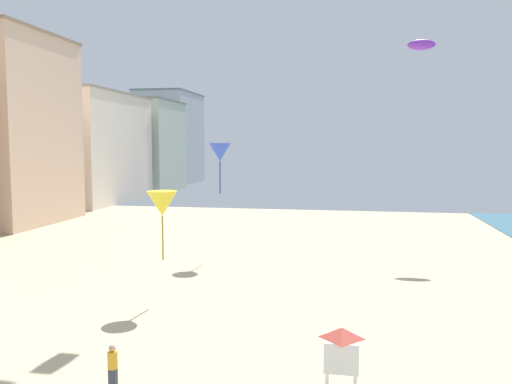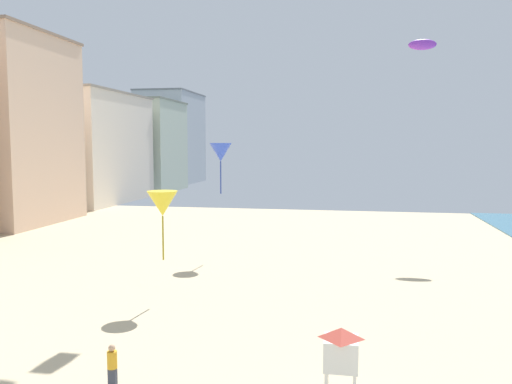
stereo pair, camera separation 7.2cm
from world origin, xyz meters
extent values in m
cube|color=silver|center=(-31.17, 63.80, 7.86)|extent=(14.35, 20.30, 15.73)
cube|color=gray|center=(-31.17, 63.80, 15.88)|extent=(14.63, 20.71, 0.30)
cube|color=#B7C6B2|center=(-31.17, 83.30, 8.11)|extent=(15.36, 14.66, 16.22)
cube|color=slate|center=(-31.17, 83.30, 16.37)|extent=(15.67, 14.95, 0.30)
cube|color=#ADB7C1|center=(-31.17, 102.78, 9.80)|extent=(10.77, 17.36, 19.60)
cube|color=slate|center=(-31.17, 102.78, 19.75)|extent=(10.99, 17.71, 0.30)
cube|color=#383D4C|center=(0.11, 9.38, 0.40)|extent=(0.28, 0.18, 0.80)
cylinder|color=gold|center=(0.11, 9.38, 1.10)|extent=(0.34, 0.34, 0.60)
sphere|color=tan|center=(0.11, 9.38, 1.52)|extent=(0.24, 0.24, 0.24)
cylinder|color=white|center=(7.38, 10.36, 0.60)|extent=(0.10, 0.10, 1.20)
cylinder|color=white|center=(8.28, 10.36, 0.60)|extent=(0.10, 0.10, 1.20)
cube|color=white|center=(7.83, 9.91, 1.70)|extent=(1.10, 1.10, 1.00)
pyramid|color=#D14C3D|center=(7.83, 9.91, 2.38)|extent=(1.10, 1.10, 0.35)
ellipsoid|color=purple|center=(13.65, 38.27, 16.60)|extent=(2.25, 0.62, 0.87)
cone|color=yellow|center=(-1.83, 19.50, 5.31)|extent=(1.64, 1.64, 1.35)
cylinder|color=#A49220|center=(-1.83, 19.50, 3.44)|extent=(0.09, 0.09, 2.39)
cone|color=blue|center=(-1.59, 31.16, 7.88)|extent=(1.68, 1.68, 1.38)
cylinder|color=#233995|center=(-1.59, 31.16, 5.97)|extent=(0.09, 0.09, 2.45)
camera|label=1|loc=(7.97, -6.44, 8.43)|focal=36.09mm
camera|label=2|loc=(8.04, -6.43, 8.43)|focal=36.09mm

